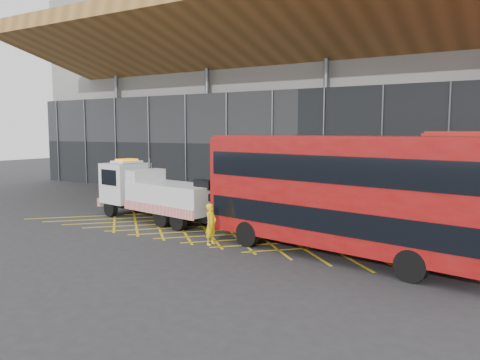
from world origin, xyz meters
The scene contains 6 objects.
ground_plane centered at (0.00, 0.00, 0.00)m, with size 120.00×120.00×0.00m, color #2A2A2D.
road_markings centered at (2.40, 0.00, 0.01)m, with size 21.56×7.16×0.01m.
construction_building centered at (1.92, 18.40, 8.98)m, with size 55.00×23.97×18.00m.
recovery_truck centered at (-1.72, 0.00, 1.58)m, with size 9.86×3.81×3.42m.
bus_towed centered at (9.69, -2.08, 2.67)m, with size 12.11×4.99×4.81m.
worker centered at (4.20, -3.03, 0.91)m, with size 0.67×0.44×1.82m, color yellow.
Camera 1 is at (15.66, -19.82, 5.00)m, focal length 35.00 mm.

